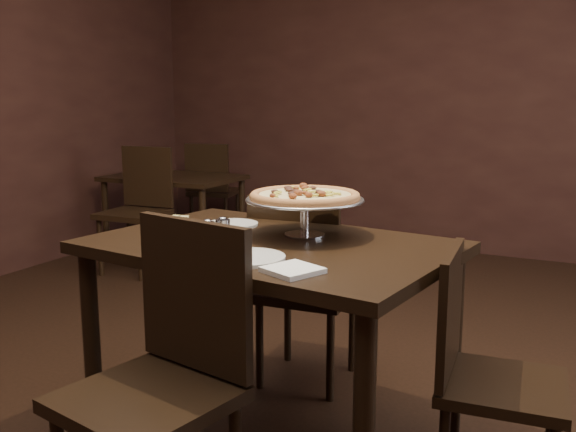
% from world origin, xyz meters
% --- Properties ---
extents(room, '(6.04, 7.04, 2.84)m').
position_xyz_m(room, '(0.06, 0.03, 1.40)').
color(room, black).
rests_on(room, ground).
extents(dining_table, '(1.43, 1.06, 0.83)m').
position_xyz_m(dining_table, '(-0.00, -0.09, 0.72)').
color(dining_table, black).
rests_on(dining_table, ground).
extents(background_table, '(1.11, 0.74, 0.69)m').
position_xyz_m(background_table, '(-2.20, 2.34, 0.60)').
color(background_table, black).
rests_on(background_table, ground).
extents(pizza_stand, '(0.46, 0.46, 0.19)m').
position_xyz_m(pizza_stand, '(0.07, 0.06, 0.98)').
color(pizza_stand, '#BAB9C1').
rests_on(pizza_stand, dining_table).
extents(parmesan_shaker, '(0.05, 0.05, 0.09)m').
position_xyz_m(parmesan_shaker, '(-0.19, -0.23, 0.87)').
color(parmesan_shaker, beige).
rests_on(parmesan_shaker, dining_table).
extents(pepper_flake_shaker, '(0.05, 0.05, 0.10)m').
position_xyz_m(pepper_flake_shaker, '(-0.16, -0.17, 0.87)').
color(pepper_flake_shaker, maroon).
rests_on(pepper_flake_shaker, dining_table).
extents(packet_caddy, '(0.10, 0.10, 0.08)m').
position_xyz_m(packet_caddy, '(-0.37, -0.15, 0.86)').
color(packet_caddy, black).
rests_on(packet_caddy, dining_table).
extents(napkin_stack, '(0.20, 0.20, 0.02)m').
position_xyz_m(napkin_stack, '(0.26, -0.44, 0.83)').
color(napkin_stack, white).
rests_on(napkin_stack, dining_table).
extents(plate_left, '(0.22, 0.22, 0.01)m').
position_xyz_m(plate_left, '(-0.29, 0.11, 0.83)').
color(plate_left, white).
rests_on(plate_left, dining_table).
extents(plate_near, '(0.25, 0.25, 0.01)m').
position_xyz_m(plate_near, '(0.06, -0.36, 0.83)').
color(plate_near, white).
rests_on(plate_near, dining_table).
extents(serving_spatula, '(0.15, 0.15, 0.02)m').
position_xyz_m(serving_spatula, '(0.10, -0.10, 0.98)').
color(serving_spatula, '#BAB9C1').
rests_on(serving_spatula, pizza_stand).
extents(chair_far, '(0.46, 0.46, 0.93)m').
position_xyz_m(chair_far, '(-0.11, 0.44, 0.51)').
color(chair_far, black).
rests_on(chair_far, ground).
extents(chair_near, '(0.55, 0.55, 0.99)m').
position_xyz_m(chair_near, '(-0.06, -0.68, 0.54)').
color(chair_near, black).
rests_on(chair_near, ground).
extents(chair_side, '(0.43, 0.43, 0.87)m').
position_xyz_m(chair_side, '(0.79, -0.08, 0.47)').
color(chair_side, black).
rests_on(chair_side, ground).
extents(bg_chair_far, '(0.51, 0.51, 0.93)m').
position_xyz_m(bg_chair_far, '(-2.26, 3.04, 0.51)').
color(bg_chair_far, black).
rests_on(bg_chair_far, ground).
extents(bg_chair_near, '(0.48, 0.48, 0.97)m').
position_xyz_m(bg_chair_near, '(-2.13, 1.78, 0.53)').
color(bg_chair_near, black).
rests_on(bg_chair_near, ground).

